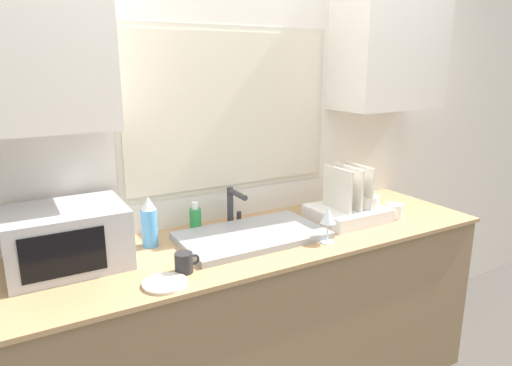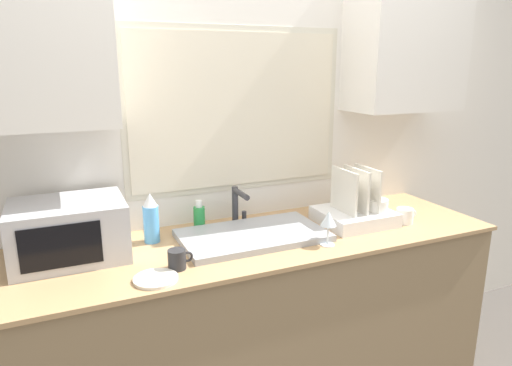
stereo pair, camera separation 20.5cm
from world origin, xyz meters
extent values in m
cube|color=#8C7251|center=(0.00, 0.33, 0.44)|extent=(2.27, 0.67, 0.87)
cube|color=tan|center=(0.00, 0.33, 0.88)|extent=(2.30, 0.70, 0.02)
cube|color=silver|center=(0.00, 0.70, 1.30)|extent=(6.00, 0.06, 2.60)
cube|color=beige|center=(0.00, 0.67, 1.46)|extent=(1.17, 0.01, 0.83)
cube|color=beige|center=(0.00, 0.66, 1.46)|extent=(1.11, 0.01, 0.77)
cube|color=white|center=(-0.92, 0.51, 1.84)|extent=(0.62, 0.32, 0.79)
cube|color=white|center=(0.92, 0.51, 1.84)|extent=(0.62, 0.32, 0.79)
cube|color=#9EA0A5|center=(-0.06, 0.34, 0.91)|extent=(0.68, 0.39, 0.03)
cylinder|color=#333338|center=(-0.06, 0.57, 0.99)|extent=(0.03, 0.03, 0.20)
cylinder|color=#333338|center=(-0.06, 0.48, 1.08)|extent=(0.03, 0.16, 0.03)
cylinder|color=#333338|center=(-0.01, 0.57, 0.92)|extent=(0.02, 0.02, 0.06)
cube|color=#B2B2B7|center=(-0.85, 0.45, 1.02)|extent=(0.46, 0.36, 0.25)
cube|color=black|center=(-0.89, 0.27, 1.02)|extent=(0.30, 0.01, 0.17)
cube|color=white|center=(0.51, 0.32, 0.93)|extent=(0.36, 0.32, 0.07)
cube|color=silver|center=(0.44, 0.32, 1.07)|extent=(0.01, 0.22, 0.22)
cube|color=silver|center=(0.51, 0.32, 1.07)|extent=(0.01, 0.22, 0.22)
cube|color=silver|center=(0.58, 0.32, 1.07)|extent=(0.01, 0.22, 0.22)
cylinder|color=silver|center=(0.61, 0.28, 0.99)|extent=(0.12, 0.12, 0.06)
cylinder|color=#4C99D8|center=(-0.50, 0.49, 0.98)|extent=(0.07, 0.07, 0.17)
cone|color=silver|center=(-0.50, 0.49, 1.10)|extent=(0.06, 0.06, 0.06)
cylinder|color=#268C3F|center=(-0.25, 0.56, 0.95)|extent=(0.06, 0.06, 0.11)
cylinder|color=white|center=(-0.25, 0.56, 1.03)|extent=(0.03, 0.03, 0.03)
cylinder|color=#262628|center=(-0.47, 0.16, 0.93)|extent=(0.07, 0.07, 0.08)
torus|color=#262628|center=(-0.42, 0.16, 0.94)|extent=(0.05, 0.01, 0.05)
cylinder|color=silver|center=(0.22, 0.12, 0.90)|extent=(0.07, 0.07, 0.00)
cylinder|color=silver|center=(0.22, 0.12, 0.94)|extent=(0.01, 0.01, 0.09)
cone|color=silver|center=(0.22, 0.12, 1.02)|extent=(0.07, 0.07, 0.07)
cylinder|color=white|center=(0.75, 0.22, 0.93)|extent=(0.09, 0.09, 0.08)
torus|color=white|center=(0.80, 0.22, 0.94)|extent=(0.04, 0.01, 0.04)
cylinder|color=silver|center=(-0.57, 0.09, 0.90)|extent=(0.17, 0.17, 0.01)
camera|label=1|loc=(-1.04, -1.43, 1.69)|focal=32.00mm
camera|label=2|loc=(-0.86, -1.52, 1.69)|focal=32.00mm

